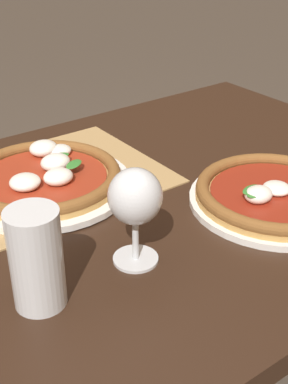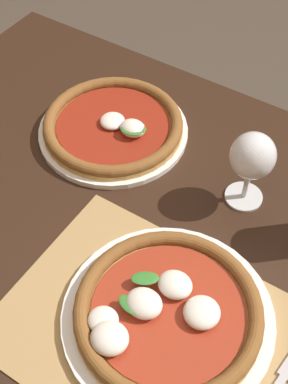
# 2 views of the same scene
# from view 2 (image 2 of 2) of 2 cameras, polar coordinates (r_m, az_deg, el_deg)

# --- Properties ---
(dining_table) EXTENTS (1.43, 0.83, 0.74)m
(dining_table) POSITION_cam_2_polar(r_m,az_deg,el_deg) (1.01, 5.10, -9.28)
(dining_table) COLOR black
(dining_table) RESTS_ON ground
(paper_placemat) EXTENTS (0.45, 0.34, 0.00)m
(paper_placemat) POSITION_cam_2_polar(r_m,az_deg,el_deg) (0.85, 0.71, -14.48)
(paper_placemat) COLOR #A88451
(paper_placemat) RESTS_ON dining_table
(pizza_near) EXTENTS (0.33, 0.33, 0.05)m
(pizza_near) POSITION_cam_2_polar(r_m,az_deg,el_deg) (0.84, 2.43, -12.75)
(pizza_near) COLOR white
(pizza_near) RESTS_ON paper_placemat
(pizza_far) EXTENTS (0.30, 0.30, 0.05)m
(pizza_far) POSITION_cam_2_polar(r_m,az_deg,el_deg) (1.09, -3.27, 7.00)
(pizza_far) COLOR white
(pizza_far) RESTS_ON dining_table
(wine_glass) EXTENTS (0.08, 0.08, 0.16)m
(wine_glass) POSITION_cam_2_polar(r_m,az_deg,el_deg) (0.93, 11.47, 3.52)
(wine_glass) COLOR silver
(wine_glass) RESTS_ON dining_table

